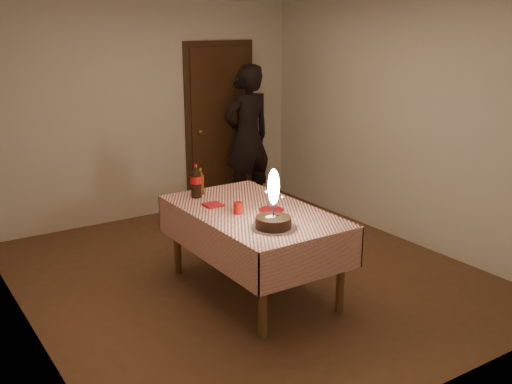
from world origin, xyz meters
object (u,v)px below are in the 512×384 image
(photographer, at_px, (247,137))
(dining_table, at_px, (253,221))
(clear_cup, at_px, (272,205))
(amber_bottle_left, at_px, (201,182))
(cola_bottle, at_px, (196,181))
(red_plate, at_px, (271,210))
(birthday_cake, at_px, (273,215))
(red_cup, at_px, (238,208))

(photographer, bearing_deg, dining_table, -121.49)
(clear_cup, distance_m, photographer, 2.56)
(amber_bottle_left, bearing_deg, cola_bottle, -140.94)
(red_plate, distance_m, amber_bottle_left, 0.84)
(birthday_cake, height_order, red_plate, birthday_cake)
(photographer, bearing_deg, amber_bottle_left, -134.82)
(red_plate, relative_size, clear_cup, 2.44)
(red_plate, bearing_deg, birthday_cake, -122.66)
(birthday_cake, height_order, clear_cup, birthday_cake)
(clear_cup, relative_size, amber_bottle_left, 0.35)
(birthday_cake, relative_size, clear_cup, 5.42)
(cola_bottle, bearing_deg, birthday_cake, -84.31)
(dining_table, height_order, red_plate, red_plate)
(red_plate, relative_size, red_cup, 2.20)
(red_cup, height_order, amber_bottle_left, amber_bottle_left)
(clear_cup, bearing_deg, dining_table, 147.45)
(clear_cup, distance_m, amber_bottle_left, 0.84)
(birthday_cake, distance_m, red_plate, 0.48)
(photographer, bearing_deg, cola_bottle, -135.13)
(red_plate, bearing_deg, clear_cup, 12.35)
(dining_table, distance_m, birthday_cake, 0.55)
(clear_cup, bearing_deg, cola_bottle, 117.74)
(amber_bottle_left, bearing_deg, red_cup, -91.42)
(red_plate, xyz_separation_m, photographer, (1.20, 2.27, 0.15))
(amber_bottle_left, bearing_deg, dining_table, -78.16)
(red_cup, height_order, photographer, photographer)
(red_plate, distance_m, cola_bottle, 0.81)
(dining_table, height_order, photographer, photographer)
(birthday_cake, relative_size, amber_bottle_left, 1.91)
(red_plate, bearing_deg, dining_table, 144.17)
(dining_table, bearing_deg, birthday_cake, -103.91)
(amber_bottle_left, bearing_deg, clear_cup, -69.76)
(birthday_cake, distance_m, amber_bottle_left, 1.17)
(dining_table, xyz_separation_m, amber_bottle_left, (-0.14, 0.69, 0.22))
(red_cup, distance_m, amber_bottle_left, 0.71)
(birthday_cake, bearing_deg, dining_table, 76.09)
(red_plate, xyz_separation_m, clear_cup, (0.01, 0.00, 0.04))
(birthday_cake, distance_m, clear_cup, 0.48)
(cola_bottle, xyz_separation_m, photographer, (1.56, 1.56, 0.00))
(dining_table, relative_size, photographer, 0.93)
(clear_cup, xyz_separation_m, cola_bottle, (-0.37, 0.71, 0.11))
(red_plate, relative_size, cola_bottle, 0.69)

